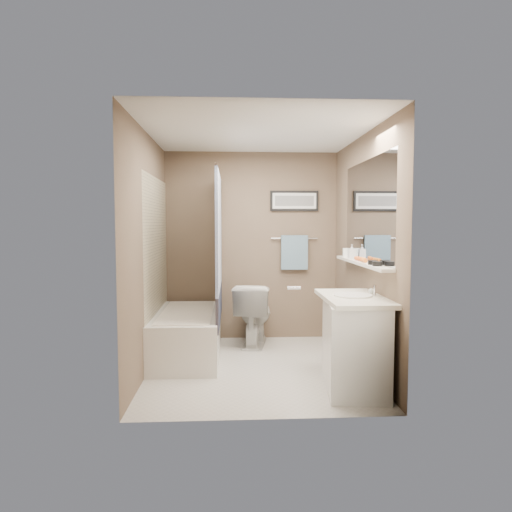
{
  "coord_description": "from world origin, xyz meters",
  "views": [
    {
      "loc": [
        -0.25,
        -4.62,
        1.49
      ],
      "look_at": [
        0.0,
        0.15,
        1.15
      ],
      "focal_mm": 32.0,
      "sensor_mm": 36.0,
      "label": 1
    }
  ],
  "objects": [
    {
      "name": "ceiling",
      "position": [
        0.0,
        0.0,
        2.38
      ],
      "size": [
        2.2,
        2.5,
        0.04
      ],
      "primitive_type": "cube",
      "color": "silver",
      "rests_on": "wall_back"
    },
    {
      "name": "art_frame",
      "position": [
        0.55,
        1.23,
        1.78
      ],
      "size": [
        0.62,
        0.02,
        0.26
      ],
      "primitive_type": "cube",
      "color": "black",
      "rests_on": "wall_back"
    },
    {
      "name": "tub_rim",
      "position": [
        -0.75,
        0.44,
        0.5
      ],
      "size": [
        0.56,
        1.36,
        0.02
      ],
      "primitive_type": "cube",
      "color": "white",
      "rests_on": "bathtub"
    },
    {
      "name": "curtain_lower",
      "position": [
        -0.4,
        0.5,
        0.58
      ],
      "size": [
        0.03,
        1.45,
        0.36
      ],
      "primitive_type": "cube",
      "color": "#232A42",
      "rests_on": "curtain_rod"
    },
    {
      "name": "door_handle",
      "position": [
        0.22,
        -1.19,
        1.0
      ],
      "size": [
        0.1,
        0.02,
        0.02
      ],
      "primitive_type": "cylinder",
      "rotation": [
        0.0,
        1.57,
        0.0
      ],
      "color": "silver",
      "rests_on": "door"
    },
    {
      "name": "soap_bottle",
      "position": [
        1.04,
        0.21,
        1.19
      ],
      "size": [
        0.07,
        0.07,
        0.15
      ],
      "primitive_type": "imported",
      "rotation": [
        0.0,
        0.0,
        -0.0
      ],
      "color": "#999999",
      "rests_on": "shelf"
    },
    {
      "name": "faucet_spout",
      "position": [
        1.03,
        -0.61,
        0.89
      ],
      "size": [
        0.02,
        0.02,
        0.1
      ],
      "primitive_type": "cylinder",
      "color": "silver",
      "rests_on": "countertop"
    },
    {
      "name": "tile_surround",
      "position": [
        -1.09,
        0.5,
        1.0
      ],
      "size": [
        0.02,
        1.55,
        2.0
      ],
      "primitive_type": "cube",
      "color": "#BDB18F",
      "rests_on": "wall_left"
    },
    {
      "name": "towel_bar",
      "position": [
        0.55,
        1.22,
        1.3
      ],
      "size": [
        0.6,
        0.02,
        0.02
      ],
      "primitive_type": "cylinder",
      "rotation": [
        0.0,
        1.57,
        0.0
      ],
      "color": "silver",
      "rests_on": "wall_back"
    },
    {
      "name": "mirror",
      "position": [
        1.09,
        -0.15,
        1.62
      ],
      "size": [
        0.02,
        1.6,
        1.0
      ],
      "primitive_type": "cube",
      "color": "silver",
      "rests_on": "wall_right"
    },
    {
      "name": "ground",
      "position": [
        0.0,
        0.0,
        0.0
      ],
      "size": [
        2.5,
        2.5,
        0.0
      ],
      "primitive_type": "plane",
      "color": "#BCB8AE",
      "rests_on": "ground"
    },
    {
      "name": "candle_bowl_far",
      "position": [
        1.04,
        -0.53,
        1.14
      ],
      "size": [
        0.09,
        0.09,
        0.04
      ],
      "primitive_type": "cylinder",
      "color": "black",
      "rests_on": "shelf"
    },
    {
      "name": "curtain_upper",
      "position": [
        -0.4,
        0.5,
        1.4
      ],
      "size": [
        0.03,
        1.45,
        1.28
      ],
      "primitive_type": "cube",
      "color": "silver",
      "rests_on": "curtain_rod"
    },
    {
      "name": "shelf",
      "position": [
        1.04,
        -0.15,
        1.1
      ],
      "size": [
        0.12,
        1.6,
        0.03
      ],
      "primitive_type": "cube",
      "color": "silver",
      "rests_on": "wall_right"
    },
    {
      "name": "hair_brush_front",
      "position": [
        1.04,
        -0.24,
        1.14
      ],
      "size": [
        0.07,
        0.22,
        0.04
      ],
      "primitive_type": "cylinder",
      "rotation": [
        1.57,
        0.0,
        -0.12
      ],
      "color": "orange",
      "rests_on": "shelf"
    },
    {
      "name": "door",
      "position": [
        0.55,
        -1.24,
        1.0
      ],
      "size": [
        0.8,
        0.02,
        2.0
      ],
      "primitive_type": "cube",
      "color": "silver",
      "rests_on": "wall_front"
    },
    {
      "name": "hair_brush_back",
      "position": [
        1.04,
        -0.12,
        1.14
      ],
      "size": [
        0.07,
        0.22,
        0.04
      ],
      "primitive_type": "cylinder",
      "rotation": [
        1.57,
        0.0,
        0.13
      ],
      "color": "#DD5B1F",
      "rests_on": "shelf"
    },
    {
      "name": "wall_front",
      "position": [
        0.0,
        -1.23,
        1.2
      ],
      "size": [
        2.2,
        0.04,
        2.4
      ],
      "primitive_type": "cube",
      "color": "brown",
      "rests_on": "ground"
    },
    {
      "name": "art_image",
      "position": [
        0.55,
        1.22,
        1.78
      ],
      "size": [
        0.5,
        0.0,
        0.13
      ],
      "primitive_type": "cube",
      "color": "#595959",
      "rests_on": "art_mat"
    },
    {
      "name": "curtain_rod",
      "position": [
        -0.4,
        0.5,
        2.05
      ],
      "size": [
        0.02,
        1.55,
        0.02
      ],
      "primitive_type": "cylinder",
      "rotation": [
        1.57,
        0.0,
        0.0
      ],
      "color": "silver",
      "rests_on": "wall_left"
    },
    {
      "name": "glass_jar",
      "position": [
        1.04,
        0.44,
        1.17
      ],
      "size": [
        0.08,
        0.08,
        0.1
      ],
      "primitive_type": "cylinder",
      "color": "white",
      "rests_on": "shelf"
    },
    {
      "name": "wall_right",
      "position": [
        1.08,
        0.0,
        1.2
      ],
      "size": [
        0.04,
        2.5,
        2.4
      ],
      "primitive_type": "cube",
      "color": "brown",
      "rests_on": "ground"
    },
    {
      "name": "sink_basin",
      "position": [
        0.83,
        -0.61,
        0.85
      ],
      "size": [
        0.34,
        0.34,
        0.01
      ],
      "primitive_type": "cylinder",
      "color": "white",
      "rests_on": "countertop"
    },
    {
      "name": "toilet",
      "position": [
        0.01,
        0.92,
        0.38
      ],
      "size": [
        0.55,
        0.81,
        0.76
      ],
      "primitive_type": "imported",
      "rotation": [
        0.0,
        0.0,
        2.97
      ],
      "color": "silver",
      "rests_on": "ground"
    },
    {
      "name": "countertop",
      "position": [
        0.84,
        -0.61,
        0.82
      ],
      "size": [
        0.54,
        0.96,
        0.04
      ],
      "primitive_type": "cube",
      "color": "silver",
      "rests_on": "vanity"
    },
    {
      "name": "faucet_knob",
      "position": [
        1.03,
        -0.51,
        0.87
      ],
      "size": [
        0.05,
        0.05,
        0.05
      ],
      "primitive_type": "sphere",
      "color": "silver",
      "rests_on": "countertop"
    },
    {
      "name": "bathtub",
      "position": [
        -0.75,
        0.44,
        0.25
      ],
      "size": [
        0.7,
        1.5,
        0.5
      ],
      "primitive_type": "cube",
      "rotation": [
        0.0,
        0.0,
        0.0
      ],
      "color": "white",
      "rests_on": "ground"
    },
    {
      "name": "art_mat",
      "position": [
        0.55,
        1.22,
        1.78
      ],
      "size": [
        0.56,
        0.0,
        0.2
      ],
      "primitive_type": "cube",
      "color": "white",
      "rests_on": "art_frame"
    },
    {
      "name": "vanity",
      "position": [
        0.85,
        -0.61,
        0.4
      ],
      "size": [
        0.6,
        0.95,
        0.8
      ],
      "primitive_type": "cube",
      "rotation": [
        0.0,
        0.0,
        -0.12
      ],
      "color": "white",
      "rests_on": "ground"
    },
    {
      "name": "towel",
      "position": [
        0.55,
        1.2,
        1.12
      ],
      "size": [
        0.34,
        0.05,
        0.44
      ],
      "primitive_type": "cube",
      "color": "#8AB4CA",
      "rests_on": "towel_bar"
    },
    {
      "name": "wall_left",
      "position": [
        -1.08,
        0.0,
        1.2
      ],
      "size": [
        0.04,
        2.5,
        2.4
      ],
      "primitive_type": "cube",
      "color": "brown",
      "rests_on": "ground"
    },
    {
      "name": "pink_comb",
      "position": [
        1.04,
        -0.01,
        1.12
      ],
      "size": [
        0.04,
        0.16,
        0.01
      ],
      "primitive_type": "cube",
      "rotation": [
        0.0,
        0.0,
        -0.06
      ],
      "color": "pink",
      "rests_on": "shelf"
    },
    {
      "name": "candle_bowl_near",
      "position": [
        1.04,
        -0.66,
        1.14
      ],
      "size": [
        0.09,
        0.09,
        0.04
      ],
      "primitive_type": "cylinder",
      "color": "black",
      "rests_on": "shelf"
    },
    {
      "name": "wall_back",
      "position": [
        0.0,
        1.23,
        1.2
      ],
      "size": [
        2.2,
        0.04,
        2.4
      ],
      "primitive_type": "cube",
      "color": "brown",
      "rests_on": "ground"
    }
  ]
}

